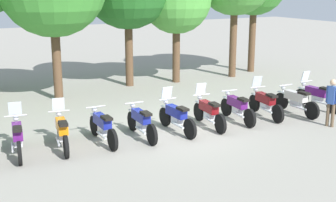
% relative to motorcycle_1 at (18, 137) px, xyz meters
% --- Properties ---
extents(ground_plane, '(80.00, 80.00, 0.00)m').
position_rel_motorcycle_1_xyz_m(ground_plane, '(4.86, -0.34, -0.52)').
color(ground_plane, gray).
extents(motorcycle_1, '(0.70, 2.18, 1.37)m').
position_rel_motorcycle_1_xyz_m(motorcycle_1, '(0.00, 0.00, 0.00)').
color(motorcycle_1, black).
rests_on(motorcycle_1, ground_plane).
extents(motorcycle_2, '(0.71, 2.18, 1.37)m').
position_rel_motorcycle_1_xyz_m(motorcycle_2, '(1.22, -0.12, 0.00)').
color(motorcycle_2, black).
rests_on(motorcycle_2, ground_plane).
extents(motorcycle_3, '(0.62, 2.19, 0.99)m').
position_rel_motorcycle_1_xyz_m(motorcycle_3, '(2.42, -0.20, -0.01)').
color(motorcycle_3, black).
rests_on(motorcycle_3, ground_plane).
extents(motorcycle_4, '(0.62, 2.19, 0.99)m').
position_rel_motorcycle_1_xyz_m(motorcycle_4, '(3.64, -0.33, -0.01)').
color(motorcycle_4, black).
rests_on(motorcycle_4, ground_plane).
extents(motorcycle_5, '(0.62, 2.19, 1.37)m').
position_rel_motorcycle_1_xyz_m(motorcycle_5, '(4.85, -0.39, 0.00)').
color(motorcycle_5, black).
rests_on(motorcycle_5, ground_plane).
extents(motorcycle_6, '(0.65, 2.19, 1.37)m').
position_rel_motorcycle_1_xyz_m(motorcycle_6, '(6.07, -0.43, 0.00)').
color(motorcycle_6, black).
rests_on(motorcycle_6, ground_plane).
extents(motorcycle_7, '(0.64, 2.19, 0.99)m').
position_rel_motorcycle_1_xyz_m(motorcycle_7, '(7.28, -0.38, -0.01)').
color(motorcycle_7, black).
rests_on(motorcycle_7, ground_plane).
extents(motorcycle_8, '(0.69, 2.18, 1.37)m').
position_rel_motorcycle_1_xyz_m(motorcycle_8, '(8.50, -0.42, 0.00)').
color(motorcycle_8, black).
rests_on(motorcycle_8, ground_plane).
extents(motorcycle_9, '(0.62, 2.19, 0.99)m').
position_rel_motorcycle_1_xyz_m(motorcycle_9, '(9.71, -0.69, -0.01)').
color(motorcycle_9, black).
rests_on(motorcycle_9, ground_plane).
extents(motorcycle_10, '(0.62, 2.19, 1.37)m').
position_rel_motorcycle_1_xyz_m(motorcycle_10, '(10.92, -0.54, 0.00)').
color(motorcycle_10, black).
rests_on(motorcycle_10, ground_plane).
extents(person_0, '(0.27, 0.40, 1.61)m').
position_rel_motorcycle_1_xyz_m(person_0, '(9.63, -2.38, 0.42)').
color(person_0, brown).
rests_on(person_0, ground_plane).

